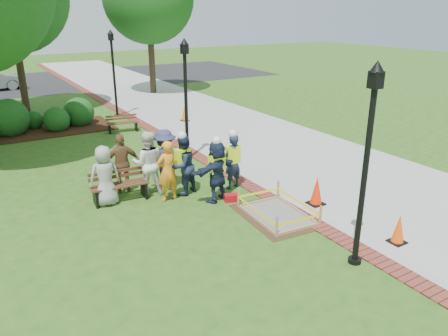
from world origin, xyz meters
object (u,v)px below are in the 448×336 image
lamp_near (367,153)px  hivis_worker_b (233,160)px  bench_near (120,192)px  wet_concrete_pad (277,208)px  hivis_worker_a (217,169)px  hivis_worker_c (183,164)px  cone_front (399,230)px

lamp_near → hivis_worker_b: (-0.02, 4.92, -1.57)m
lamp_near → bench_near: bearing=119.6°
wet_concrete_pad → lamp_near: 3.48m
hivis_worker_a → hivis_worker_c: size_ratio=0.99×
bench_near → cone_front: bearing=-50.1°
bench_near → cone_front: 7.38m
hivis_worker_a → hivis_worker_c: 1.08m
bench_near → cone_front: (4.73, -5.67, 0.07)m
lamp_near → hivis_worker_a: bearing=101.6°
hivis_worker_b → lamp_near: bearing=-89.8°
wet_concrete_pad → hivis_worker_a: (-0.85, 1.70, 0.70)m
hivis_worker_b → cone_front: bearing=-72.9°
cone_front → lamp_near: bearing=-176.9°
hivis_worker_b → hivis_worker_a: bearing=-147.5°
wet_concrete_pad → lamp_near: lamp_near is taller
hivis_worker_c → hivis_worker_b: bearing=-13.0°
hivis_worker_c → hivis_worker_a: bearing=-56.0°
lamp_near → hivis_worker_b: lamp_near is taller
bench_near → lamp_near: bearing=-60.4°
bench_near → hivis_worker_a: bearing=-30.3°
bench_near → hivis_worker_b: 3.40m
cone_front → hivis_worker_c: size_ratio=0.38×
cone_front → hivis_worker_b: size_ratio=0.39×
hivis_worker_a → hivis_worker_c: (-0.61, 0.90, 0.01)m
lamp_near → hivis_worker_b: 5.16m
cone_front → hivis_worker_a: hivis_worker_a is taller
lamp_near → wet_concrete_pad: bearing=90.9°
lamp_near → hivis_worker_c: bearing=105.9°
lamp_near → hivis_worker_b: size_ratio=2.33×
lamp_near → hivis_worker_c: 5.68m
bench_near → lamp_near: size_ratio=0.38×
bench_near → hivis_worker_c: hivis_worker_c is taller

